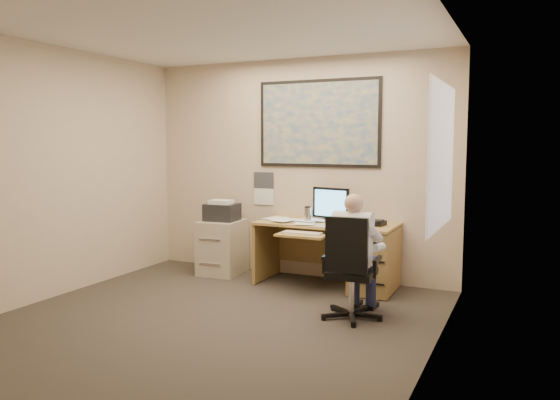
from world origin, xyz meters
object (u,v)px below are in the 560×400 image
at_px(desk, 354,250).
at_px(office_chair, 350,289).
at_px(filing_cabinet, 222,242).
at_px(person, 353,256).

distance_m(desk, office_chair, 1.13).
bearing_deg(filing_cabinet, office_chair, -32.70).
xyz_separation_m(filing_cabinet, office_chair, (2.04, -1.08, -0.11)).
bearing_deg(person, filing_cabinet, 155.97).
xyz_separation_m(desk, filing_cabinet, (-1.75, -0.00, -0.04)).
bearing_deg(office_chair, person, 84.13).
relative_size(desk, office_chair, 1.60).
height_order(desk, person, person).
distance_m(desk, person, 1.06).
xyz_separation_m(desk, office_chair, (0.29, -1.08, -0.15)).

